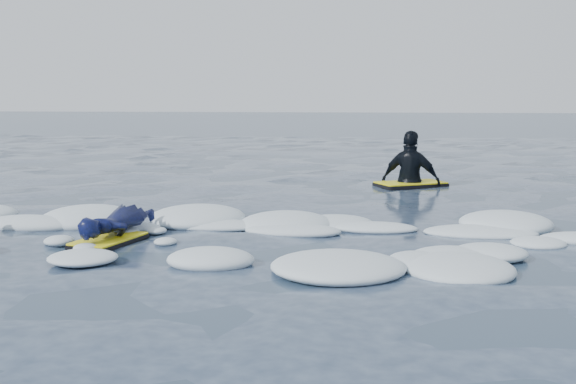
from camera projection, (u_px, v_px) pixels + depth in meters
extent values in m
plane|color=#19263C|center=(218.00, 259.00, 7.44)|extent=(120.00, 120.00, 0.00)
cube|color=black|center=(109.00, 241.00, 8.17)|extent=(0.72, 1.04, 0.05)
cube|color=#FFEE15|center=(109.00, 238.00, 8.16)|extent=(0.70, 1.01, 0.02)
imported|color=#0B1152|center=(116.00, 223.00, 8.39)|extent=(0.69, 1.47, 0.34)
cube|color=black|center=(411.00, 185.00, 13.18)|extent=(1.43, 1.20, 0.06)
cube|color=#FFEE15|center=(411.00, 182.00, 13.17)|extent=(1.40, 1.16, 0.02)
imported|color=black|center=(411.00, 182.00, 13.17)|extent=(1.19, 0.81, 1.88)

